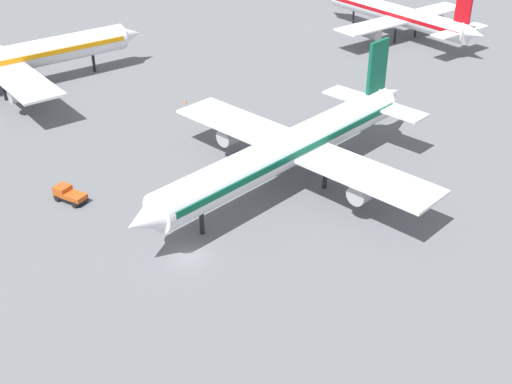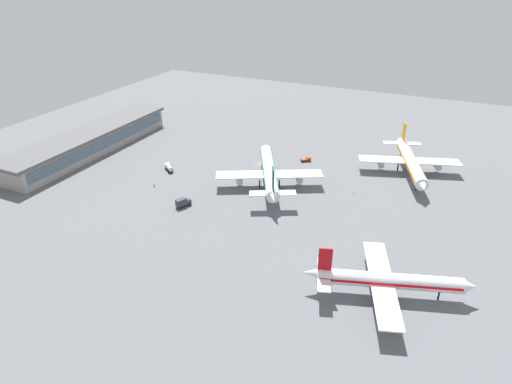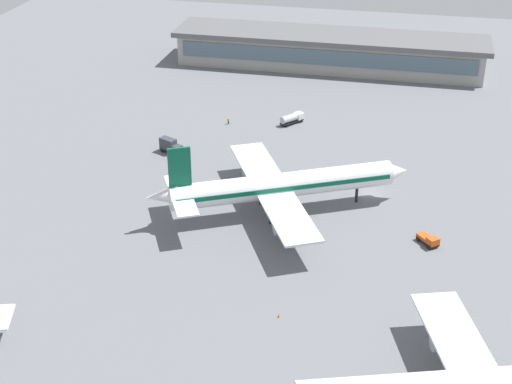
# 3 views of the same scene
# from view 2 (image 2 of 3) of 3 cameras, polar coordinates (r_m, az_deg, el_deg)

# --- Properties ---
(ground) EXTENTS (288.00, 288.00, 0.00)m
(ground) POSITION_cam_2_polar(r_m,az_deg,el_deg) (191.58, 0.54, 3.64)
(ground) COLOR slate
(terminal_building) EXTENTS (91.27, 18.72, 9.82)m
(terminal_building) POSITION_cam_2_polar(r_m,az_deg,el_deg) (217.80, -20.84, 6.23)
(terminal_building) COLOR #9E9993
(terminal_building) RESTS_ON ground
(airplane_at_gate) EXTENTS (50.26, 41.26, 15.73)m
(airplane_at_gate) POSITION_cam_2_polar(r_m,az_deg,el_deg) (191.45, 19.45, 3.83)
(airplane_at_gate) COLOR white
(airplane_at_gate) RESTS_ON ground
(airplane_taxiing) EXTENTS (48.05, 40.01, 15.81)m
(airplane_taxiing) POSITION_cam_2_polar(r_m,az_deg,el_deg) (171.14, 1.71, 2.68)
(airplane_taxiing) COLOR white
(airplane_taxiing) RESTS_ON ground
(airplane_distant) EXTENTS (35.68, 43.48, 13.59)m
(airplane_distant) POSITION_cam_2_polar(r_m,az_deg,el_deg) (120.69, 16.73, -10.98)
(airplane_distant) COLOR white
(airplane_distant) RESTS_ON ground
(pushback_tractor) EXTENTS (4.29, 4.59, 1.90)m
(pushback_tractor) POSITION_cam_2_polar(r_m,az_deg,el_deg) (195.61, 6.57, 4.28)
(pushback_tractor) COLOR black
(pushback_tractor) RESTS_ON ground
(fuel_truck) EXTENTS (5.42, 6.11, 2.50)m
(fuel_truck) POSITION_cam_2_polar(r_m,az_deg,el_deg) (188.69, -11.30, 3.14)
(fuel_truck) COLOR black
(fuel_truck) RESTS_ON ground
(catering_truck) EXTENTS (5.87, 4.12, 3.30)m
(catering_truck) POSITION_cam_2_polar(r_m,az_deg,el_deg) (159.41, -9.51, -1.35)
(catering_truck) COLOR black
(catering_truck) RESTS_ON ground
(ground_crew_worker) EXTENTS (0.54, 0.50, 1.67)m
(ground_crew_worker) POSITION_cam_2_polar(r_m,az_deg,el_deg) (176.14, -13.14, 0.91)
(ground_crew_worker) COLOR #1E2338
(ground_crew_worker) RESTS_ON ground
(safety_cone_near_gate) EXTENTS (0.44, 0.44, 0.60)m
(safety_cone_near_gate) POSITION_cam_2_polar(r_m,az_deg,el_deg) (170.46, 12.62, -0.18)
(safety_cone_near_gate) COLOR #EA590C
(safety_cone_near_gate) RESTS_ON ground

